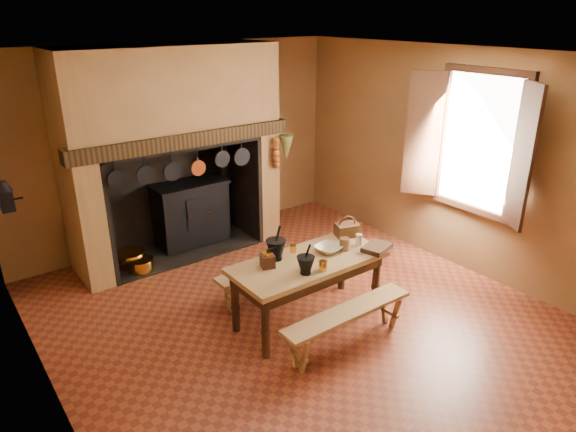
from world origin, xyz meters
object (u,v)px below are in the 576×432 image
object	(u,v)px
work_table	(309,269)
wicker_basket	(347,229)
bench_front	(348,319)
mixing_bowl	(328,249)
iron_range	(191,212)
coffee_grinder	(268,260)

from	to	relation	value
work_table	wicker_basket	world-z (taller)	wicker_basket
bench_front	mixing_bowl	distance (m)	0.84
mixing_bowl	wicker_basket	size ratio (longest dim) A/B	0.90
bench_front	wicker_basket	distance (m)	1.23
iron_range	bench_front	size ratio (longest dim) A/B	1.05
coffee_grinder	mixing_bowl	bearing A→B (deg)	9.77
iron_range	coffee_grinder	bearing A→B (deg)	-98.03
work_table	mixing_bowl	size ratio (longest dim) A/B	6.00
work_table	coffee_grinder	xyz separation A→B (m)	(-0.44, 0.12, 0.19)
work_table	coffee_grinder	world-z (taller)	coffee_grinder
coffee_grinder	iron_range	bearing A→B (deg)	99.65
bench_front	mixing_bowl	size ratio (longest dim) A/B	5.38
wicker_basket	bench_front	bearing A→B (deg)	-111.60
iron_range	mixing_bowl	distance (m)	2.59
work_table	mixing_bowl	distance (m)	0.33
work_table	bench_front	distance (m)	0.70
iron_range	wicker_basket	xyz separation A→B (m)	(0.85, -2.35, 0.33)
iron_range	wicker_basket	bearing A→B (deg)	-70.23
mixing_bowl	wicker_basket	xyz separation A→B (m)	(0.46, 0.19, 0.05)
iron_range	work_table	bearing A→B (deg)	-87.79
work_table	bench_front	world-z (taller)	work_table
bench_front	wicker_basket	size ratio (longest dim) A/B	4.85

